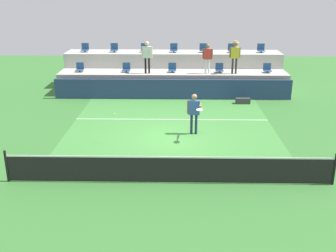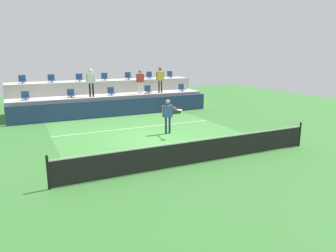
# 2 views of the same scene
# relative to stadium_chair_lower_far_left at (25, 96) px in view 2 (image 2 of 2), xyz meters

# --- Properties ---
(ground_plane) EXTENTS (40.00, 40.00, 0.00)m
(ground_plane) POSITION_rel_stadium_chair_lower_far_left_xyz_m (5.33, -7.23, -1.46)
(ground_plane) COLOR #336B2D
(court_inner_paint) EXTENTS (9.00, 10.00, 0.01)m
(court_inner_paint) POSITION_rel_stadium_chair_lower_far_left_xyz_m (5.33, -6.23, -1.46)
(court_inner_paint) COLOR #3D7F38
(court_inner_paint) RESTS_ON ground_plane
(court_service_line) EXTENTS (9.00, 0.06, 0.00)m
(court_service_line) POSITION_rel_stadium_chair_lower_far_left_xyz_m (5.33, -4.83, -1.46)
(court_service_line) COLOR white
(court_service_line) RESTS_ON ground_plane
(tennis_net) EXTENTS (10.48, 0.08, 1.07)m
(tennis_net) POSITION_rel_stadium_chair_lower_far_left_xyz_m (5.33, -11.23, -0.97)
(tennis_net) COLOR black
(tennis_net) RESTS_ON ground_plane
(sponsor_backboard) EXTENTS (13.00, 0.16, 1.10)m
(sponsor_backboard) POSITION_rel_stadium_chair_lower_far_left_xyz_m (5.33, -1.23, -0.91)
(sponsor_backboard) COLOR navy
(sponsor_backboard) RESTS_ON ground_plane
(seating_tier_lower) EXTENTS (13.00, 1.80, 1.25)m
(seating_tier_lower) POSITION_rel_stadium_chair_lower_far_left_xyz_m (5.33, 0.07, -0.84)
(seating_tier_lower) COLOR #ADAAA3
(seating_tier_lower) RESTS_ON ground_plane
(seating_tier_upper) EXTENTS (13.00, 1.80, 2.10)m
(seating_tier_upper) POSITION_rel_stadium_chair_lower_far_left_xyz_m (5.33, 1.87, -0.41)
(seating_tier_upper) COLOR #ADAAA3
(seating_tier_upper) RESTS_ON ground_plane
(stadium_chair_lower_far_left) EXTENTS (0.44, 0.40, 0.52)m
(stadium_chair_lower_far_left) POSITION_rel_stadium_chair_lower_far_left_xyz_m (0.00, 0.00, 0.00)
(stadium_chair_lower_far_left) COLOR #2D2D33
(stadium_chair_lower_far_left) RESTS_ON seating_tier_lower
(stadium_chair_lower_left) EXTENTS (0.44, 0.40, 0.52)m
(stadium_chair_lower_left) POSITION_rel_stadium_chair_lower_far_left_xyz_m (2.67, 0.00, 0.00)
(stadium_chair_lower_left) COLOR #2D2D33
(stadium_chair_lower_left) RESTS_ON seating_tier_lower
(stadium_chair_lower_center) EXTENTS (0.44, 0.40, 0.52)m
(stadium_chair_lower_center) POSITION_rel_stadium_chair_lower_far_left_xyz_m (5.30, 0.00, 0.00)
(stadium_chair_lower_center) COLOR #2D2D33
(stadium_chair_lower_center) RESTS_ON seating_tier_lower
(stadium_chair_lower_right) EXTENTS (0.44, 0.40, 0.52)m
(stadium_chair_lower_right) POSITION_rel_stadium_chair_lower_far_left_xyz_m (7.98, 0.00, 0.00)
(stadium_chair_lower_right) COLOR #2D2D33
(stadium_chair_lower_right) RESTS_ON seating_tier_lower
(stadium_chair_lower_far_right) EXTENTS (0.44, 0.40, 0.52)m
(stadium_chair_lower_far_right) POSITION_rel_stadium_chair_lower_far_left_xyz_m (10.70, 0.00, 0.00)
(stadium_chair_lower_far_right) COLOR #2D2D33
(stadium_chair_lower_far_right) RESTS_ON seating_tier_lower
(stadium_chair_upper_far_left) EXTENTS (0.44, 0.40, 0.52)m
(stadium_chair_upper_far_left) POSITION_rel_stadium_chair_lower_far_left_xyz_m (-0.03, 1.80, 0.85)
(stadium_chair_upper_far_left) COLOR #2D2D33
(stadium_chair_upper_far_left) RESTS_ON seating_tier_upper
(stadium_chair_upper_left) EXTENTS (0.44, 0.40, 0.52)m
(stadium_chair_upper_left) POSITION_rel_stadium_chair_lower_far_left_xyz_m (1.75, 1.80, 0.85)
(stadium_chair_upper_left) COLOR #2D2D33
(stadium_chair_upper_left) RESTS_ON seating_tier_upper
(stadium_chair_upper_mid_left) EXTENTS (0.44, 0.40, 0.52)m
(stadium_chair_upper_mid_left) POSITION_rel_stadium_chair_lower_far_left_xyz_m (3.59, 1.80, 0.85)
(stadium_chair_upper_mid_left) COLOR #2D2D33
(stadium_chair_upper_mid_left) RESTS_ON seating_tier_upper
(stadium_chair_upper_center) EXTENTS (0.44, 0.40, 0.52)m
(stadium_chair_upper_center) POSITION_rel_stadium_chair_lower_far_left_xyz_m (5.37, 1.80, 0.85)
(stadium_chair_upper_center) COLOR #2D2D33
(stadium_chair_upper_center) RESTS_ON seating_tier_upper
(stadium_chair_upper_mid_right) EXTENTS (0.44, 0.40, 0.52)m
(stadium_chair_upper_mid_right) POSITION_rel_stadium_chair_lower_far_left_xyz_m (7.15, 1.80, 0.85)
(stadium_chair_upper_mid_right) COLOR #2D2D33
(stadium_chair_upper_mid_right) RESTS_ON seating_tier_upper
(stadium_chair_upper_right) EXTENTS (0.44, 0.40, 0.52)m
(stadium_chair_upper_right) POSITION_rel_stadium_chair_lower_far_left_xyz_m (8.86, 1.80, 0.85)
(stadium_chair_upper_right) COLOR #2D2D33
(stadium_chair_upper_right) RESTS_ON seating_tier_upper
(stadium_chair_upper_far_right) EXTENTS (0.44, 0.40, 0.52)m
(stadium_chair_upper_far_right) POSITION_rel_stadium_chair_lower_far_left_xyz_m (10.63, 1.80, 0.85)
(stadium_chair_upper_far_right) COLOR #2D2D33
(stadium_chair_upper_far_right) RESTS_ON seating_tier_upper
(tennis_player) EXTENTS (0.62, 1.25, 1.74)m
(tennis_player) POSITION_rel_stadium_chair_lower_far_left_xyz_m (6.29, -6.75, -0.39)
(tennis_player) COLOR navy
(tennis_player) RESTS_ON ground_plane
(spectator_leaning_on_rail) EXTENTS (0.62, 0.24, 1.78)m
(spectator_leaning_on_rail) POSITION_rel_stadium_chair_lower_far_left_xyz_m (3.90, -0.38, 0.87)
(spectator_leaning_on_rail) COLOR black
(spectator_leaning_on_rail) RESTS_ON seating_tier_lower
(spectator_in_grey) EXTENTS (0.58, 0.24, 1.65)m
(spectator_in_grey) POSITION_rel_stadium_chair_lower_far_left_xyz_m (7.26, -0.38, 0.78)
(spectator_in_grey) COLOR white
(spectator_in_grey) RESTS_ON seating_tier_lower
(spectator_with_hat) EXTENTS (0.61, 0.44, 1.82)m
(spectator_with_hat) POSITION_rel_stadium_chair_lower_far_left_xyz_m (8.76, -0.38, 0.92)
(spectator_with_hat) COLOR #2D2D33
(spectator_with_hat) RESTS_ON seating_tier_lower
(tennis_ball) EXTENTS (0.07, 0.07, 0.07)m
(tennis_ball) POSITION_rel_stadium_chair_lower_far_left_xyz_m (3.14, -7.90, -0.23)
(tennis_ball) COLOR #CCE033
(equipment_bag) EXTENTS (0.76, 0.28, 0.30)m
(equipment_bag) POSITION_rel_stadium_chair_lower_far_left_xyz_m (9.08, -2.08, -1.31)
(equipment_bag) COLOR #333338
(equipment_bag) RESTS_ON ground_plane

